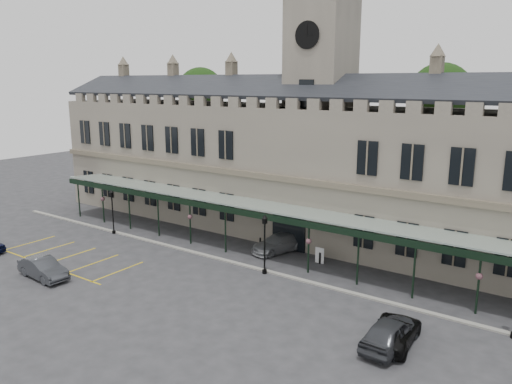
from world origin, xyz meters
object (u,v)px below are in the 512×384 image
Objects in this scene: clock_tower at (320,94)px; car_left_b at (43,268)px; lamp_post_mid at (265,239)px; car_taxi at (279,243)px; lamp_post_left at (112,208)px; car_van at (394,331)px; car_right_a at (390,332)px; sign_board at (320,256)px; traffic_cone at (369,347)px; station_building at (318,168)px.

car_left_b is (-11.50, -21.00, -12.34)m from clock_tower.
lamp_post_mid is 5.55m from car_taxi.
car_taxi is (-0.39, -6.00, -12.35)m from clock_tower.
clock_tower is 26.94m from car_left_b.
lamp_post_mid is at bearing -51.15° from car_taxi.
lamp_post_left is at bearing 179.62° from lamp_post_mid.
clock_tower is at bearing -53.72° from car_van.
car_taxi is 1.07× the size of car_right_a.
clock_tower is 14.57m from sign_board.
car_left_b reaches higher than car_taxi.
traffic_cone is 0.16× the size of car_left_b.
lamp_post_mid is 0.95× the size of car_right_a.
car_van is at bearing -15.66° from car_taxi.
sign_board is at bearing 12.04° from lamp_post_left.
clock_tower is at bearing 90.00° from station_building.
car_van is (11.60, -4.29, -2.06)m from lamp_post_mid.
lamp_post_left is at bearing -167.96° from sign_board.
car_van is at bearing -49.21° from station_building.
lamp_post_left is at bearing -146.50° from station_building.
lamp_post_left is 29.24m from traffic_cone.
traffic_cone is at bearing -29.71° from lamp_post_mid.
clock_tower is 13.74m from car_taxi.
traffic_cone is at bearing 67.32° from car_right_a.
car_right_a is at bearing -9.72° from lamp_post_left.
car_taxi is at bearing -38.72° from car_van.
car_left_b is 0.89× the size of car_taxi.
station_building is 12.96× the size of lamp_post_mid.
station_building is at bearing 125.97° from traffic_cone.
car_taxi is 1.07× the size of car_van.
station_building is at bearing 120.39° from sign_board.
car_taxi is (11.11, 15.00, -0.01)m from car_left_b.
sign_board is 0.28× the size of car_left_b.
car_right_a is (13.39, -9.73, 0.08)m from car_taxi.
car_van is (13.00, -15.15, -12.43)m from clock_tower.
station_building reaches higher than traffic_cone.
car_taxi is (15.71, 4.75, -1.79)m from lamp_post_left.
lamp_post_mid is (1.40, -10.77, -3.72)m from station_building.
station_building is 6.64m from clock_tower.
lamp_post_left is (-16.10, -10.66, -3.92)m from station_building.
station_building is at bearing 97.39° from lamp_post_mid.
clock_tower is 23.81m from car_right_a.
station_building is 2.42× the size of clock_tower.
traffic_cone is (12.36, -17.11, -12.74)m from clock_tower.
lamp_post_left reaches higher than traffic_cone.
traffic_cone is 0.16× the size of car_van.
car_right_a is (11.60, -4.87, -1.91)m from lamp_post_mid.
traffic_cone is at bearing -77.49° from car_left_b.
lamp_post_left is at bearing -146.29° from clock_tower.
car_taxi is (-1.78, 4.86, -1.99)m from lamp_post_mid.
car_taxi is at bearing -33.27° from car_left_b.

